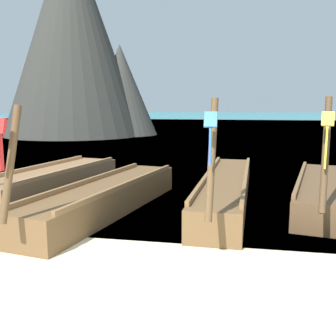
{
  "coord_description": "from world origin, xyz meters",
  "views": [
    {
      "loc": [
        1.63,
        -4.47,
        2.46
      ],
      "look_at": [
        0.0,
        4.12,
        1.03
      ],
      "focal_mm": 41.83,
      "sensor_mm": 36.0,
      "label": 1
    }
  ],
  "objects_px": {
    "longtail_boat_red_ribbon": "(106,198)",
    "longtail_boat_green_ribbon": "(52,181)",
    "longtail_boat_blue_ribbon": "(226,189)",
    "longtail_boat_yellow_ribbon": "(322,192)",
    "karst_rock": "(77,39)"
  },
  "relations": [
    {
      "from": "longtail_boat_yellow_ribbon",
      "to": "longtail_boat_green_ribbon",
      "type": "bearing_deg",
      "value": -179.6
    },
    {
      "from": "longtail_boat_red_ribbon",
      "to": "longtail_boat_green_ribbon",
      "type": "bearing_deg",
      "value": 143.57
    },
    {
      "from": "longtail_boat_red_ribbon",
      "to": "karst_rock",
      "type": "bearing_deg",
      "value": 114.6
    },
    {
      "from": "longtail_boat_yellow_ribbon",
      "to": "karst_rock",
      "type": "height_order",
      "value": "karst_rock"
    },
    {
      "from": "longtail_boat_green_ribbon",
      "to": "longtail_boat_red_ribbon",
      "type": "bearing_deg",
      "value": -36.43
    },
    {
      "from": "longtail_boat_red_ribbon",
      "to": "longtail_boat_blue_ribbon",
      "type": "distance_m",
      "value": 3.04
    },
    {
      "from": "longtail_boat_red_ribbon",
      "to": "longtail_boat_yellow_ribbon",
      "type": "distance_m",
      "value": 5.28
    },
    {
      "from": "longtail_boat_green_ribbon",
      "to": "karst_rock",
      "type": "relative_size",
      "value": 0.34
    },
    {
      "from": "longtail_boat_blue_ribbon",
      "to": "longtail_boat_yellow_ribbon",
      "type": "height_order",
      "value": "longtail_boat_yellow_ribbon"
    },
    {
      "from": "longtail_boat_blue_ribbon",
      "to": "karst_rock",
      "type": "bearing_deg",
      "value": 121.94
    },
    {
      "from": "longtail_boat_blue_ribbon",
      "to": "karst_rock",
      "type": "height_order",
      "value": "karst_rock"
    },
    {
      "from": "longtail_boat_blue_ribbon",
      "to": "longtail_boat_yellow_ribbon",
      "type": "distance_m",
      "value": 2.35
    },
    {
      "from": "longtail_boat_red_ribbon",
      "to": "longtail_boat_blue_ribbon",
      "type": "height_order",
      "value": "longtail_boat_blue_ribbon"
    },
    {
      "from": "longtail_boat_yellow_ribbon",
      "to": "karst_rock",
      "type": "xyz_separation_m",
      "value": [
        -14.9,
        19.95,
        7.17
      ]
    },
    {
      "from": "longtail_boat_yellow_ribbon",
      "to": "karst_rock",
      "type": "relative_size",
      "value": 0.37
    }
  ]
}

